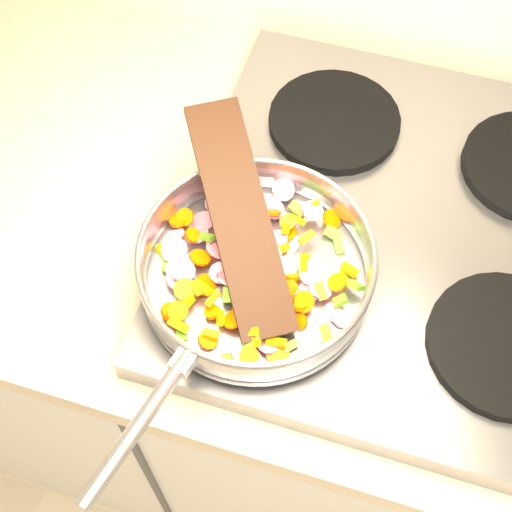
% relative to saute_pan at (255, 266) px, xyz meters
% --- Properties ---
extents(cooktop, '(0.60, 0.60, 0.04)m').
position_rel_saute_pan_xyz_m(cooktop, '(0.17, 0.15, -0.07)').
color(cooktop, '#939399').
rests_on(cooktop, counter_top).
extents(grate_fl, '(0.19, 0.19, 0.02)m').
position_rel_saute_pan_xyz_m(grate_fl, '(0.03, 0.01, -0.04)').
color(grate_fl, black).
rests_on(grate_fl, cooktop).
extents(grate_fr, '(0.19, 0.19, 0.02)m').
position_rel_saute_pan_xyz_m(grate_fr, '(0.31, 0.01, -0.04)').
color(grate_fr, black).
rests_on(grate_fr, cooktop).
extents(grate_bl, '(0.19, 0.19, 0.02)m').
position_rel_saute_pan_xyz_m(grate_bl, '(0.03, 0.29, -0.04)').
color(grate_bl, black).
rests_on(grate_bl, cooktop).
extents(saute_pan, '(0.33, 0.49, 0.06)m').
position_rel_saute_pan_xyz_m(saute_pan, '(0.00, 0.00, 0.00)').
color(saute_pan, '#9E9EA5').
rests_on(saute_pan, grate_fl).
extents(vegetable_heap, '(0.27, 0.27, 0.05)m').
position_rel_saute_pan_xyz_m(vegetable_heap, '(-0.01, 0.00, -0.01)').
color(vegetable_heap, '#FF5500').
rests_on(vegetable_heap, saute_pan).
extents(wooden_spatula, '(0.21, 0.28, 0.10)m').
position_rel_saute_pan_xyz_m(wooden_spatula, '(-0.03, 0.04, 0.03)').
color(wooden_spatula, black).
rests_on(wooden_spatula, saute_pan).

